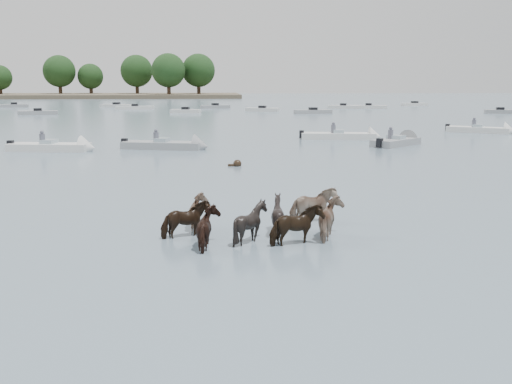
{
  "coord_description": "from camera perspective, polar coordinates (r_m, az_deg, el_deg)",
  "views": [
    {
      "loc": [
        0.84,
        -14.93,
        4.38
      ],
      "look_at": [
        2.3,
        2.2,
        1.1
      ],
      "focal_mm": 40.71,
      "sensor_mm": 36.0,
      "label": 1
    }
  ],
  "objects": [
    {
      "name": "ground",
      "position": [
        15.58,
        -7.8,
        -5.63
      ],
      "size": [
        400.0,
        400.0,
        0.0
      ],
      "primitive_type": "plane",
      "color": "slate",
      "rests_on": "ground"
    },
    {
      "name": "motorboat_b",
      "position": [
        38.66,
        -8.07,
        4.53
      ],
      "size": [
        5.95,
        2.95,
        1.92
      ],
      "rotation": [
        0.0,
        0.0,
        -0.25
      ],
      "color": "gray",
      "rests_on": "ground"
    },
    {
      "name": "pony_herd",
      "position": [
        16.64,
        0.59,
        -2.8
      ],
      "size": [
        5.59,
        3.83,
        1.29
      ],
      "color": "black",
      "rests_on": "ground"
    },
    {
      "name": "motorboat_a",
      "position": [
        39.31,
        -18.61,
        4.18
      ],
      "size": [
        5.81,
        2.42,
        1.92
      ],
      "rotation": [
        0.0,
        0.0,
        -0.15
      ],
      "color": "silver",
      "rests_on": "ground"
    },
    {
      "name": "motorboat_e",
      "position": [
        54.34,
        21.79,
        5.66
      ],
      "size": [
        5.55,
        4.47,
        1.92
      ],
      "rotation": [
        0.0,
        0.0,
        -0.59
      ],
      "color": "silver",
      "rests_on": "ground"
    },
    {
      "name": "motorboat_d",
      "position": [
        42.16,
        14.06,
        4.84
      ],
      "size": [
        4.55,
        4.28,
        1.92
      ],
      "rotation": [
        0.0,
        0.0,
        0.72
      ],
      "color": "gray",
      "rests_on": "ground"
    },
    {
      "name": "motorboat_c",
      "position": [
        45.55,
        9.1,
        5.44
      ],
      "size": [
        6.36,
        2.52,
        1.92
      ],
      "rotation": [
        0.0,
        0.0,
        -0.15
      ],
      "color": "silver",
      "rests_on": "ground"
    },
    {
      "name": "swimming_pony",
      "position": [
        30.56,
        -1.93,
        2.75
      ],
      "size": [
        0.72,
        0.44,
        0.44
      ],
      "color": "black",
      "rests_on": "ground"
    },
    {
      "name": "distant_flotilla",
      "position": [
        92.19,
        -6.12,
        8.19
      ],
      "size": [
        107.76,
        29.29,
        0.93
      ],
      "color": "gray",
      "rests_on": "ground"
    }
  ]
}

